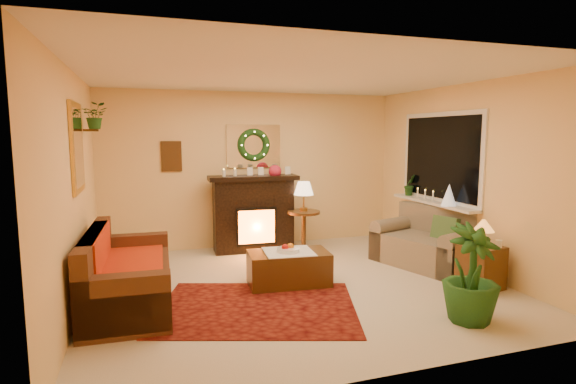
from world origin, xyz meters
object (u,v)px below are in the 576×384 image
object	(u,v)px
coffee_table	(289,269)
sofa	(129,266)
end_table_square	(481,267)
loveseat	(426,237)
side_table_round	(304,232)
fireplace	(253,217)

from	to	relation	value
coffee_table	sofa	bearing A→B (deg)	-172.95
end_table_square	loveseat	bearing A→B (deg)	94.68
sofa	loveseat	xyz separation A→B (m)	(4.04, 0.23, -0.01)
coffee_table	loveseat	bearing A→B (deg)	10.29
loveseat	end_table_square	distance (m)	1.04
side_table_round	end_table_square	bearing A→B (deg)	-56.67
loveseat	fireplace	bearing A→B (deg)	125.26
fireplace	loveseat	world-z (taller)	fireplace
side_table_round	end_table_square	world-z (taller)	side_table_round
sofa	end_table_square	bearing A→B (deg)	-8.75
sofa	fireplace	size ratio (longest dim) A/B	1.54
loveseat	end_table_square	world-z (taller)	loveseat
side_table_round	end_table_square	size ratio (longest dim) A/B	1.26
sofa	fireplace	xyz separation A→B (m)	(1.87, 1.85, 0.12)
sofa	coffee_table	world-z (taller)	sofa
fireplace	coffee_table	distance (m)	1.83
sofa	end_table_square	xyz separation A→B (m)	(4.12, -0.80, -0.16)
end_table_square	side_table_round	bearing A→B (deg)	123.33
loveseat	end_table_square	size ratio (longest dim) A/B	2.70
fireplace	side_table_round	xyz separation A→B (m)	(0.75, -0.36, -0.22)
loveseat	coffee_table	bearing A→B (deg)	166.80
sofa	fireplace	bearing A→B (deg)	46.79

